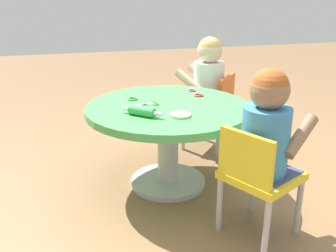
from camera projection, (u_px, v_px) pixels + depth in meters
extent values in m
plane|color=olive|center=(168.00, 183.00, 2.29)|extent=(10.00, 10.00, 0.00)
cylinder|color=silver|center=(168.00, 181.00, 2.28)|extent=(0.44, 0.44, 0.03)
cylinder|color=silver|center=(168.00, 149.00, 2.21)|extent=(0.12, 0.12, 0.45)
cylinder|color=#4CB259|center=(168.00, 109.00, 2.13)|extent=(0.91, 0.91, 0.04)
cylinder|color=#B7B7BC|center=(299.00, 206.00, 1.79)|extent=(0.03, 0.03, 0.28)
cylinder|color=#B7B7BC|center=(253.00, 186.00, 1.97)|extent=(0.03, 0.03, 0.28)
cylinder|color=#B7B7BC|center=(266.00, 229.00, 1.62)|extent=(0.03, 0.03, 0.28)
cylinder|color=#B7B7BC|center=(219.00, 204.00, 1.81)|extent=(0.03, 0.03, 0.28)
cube|color=yellow|center=(262.00, 175.00, 1.74)|extent=(0.40, 0.40, 0.04)
cube|color=yellow|center=(245.00, 158.00, 1.61)|extent=(0.25, 0.14, 0.22)
cube|color=#3F4772|center=(262.00, 175.00, 1.74)|extent=(0.36, 0.37, 0.04)
cylinder|color=#3F8CCC|center=(265.00, 140.00, 1.68)|extent=(0.21, 0.21, 0.30)
sphere|color=#997051|center=(270.00, 90.00, 1.61)|extent=(0.17, 0.17, 0.17)
sphere|color=#B25926|center=(270.00, 87.00, 1.60)|extent=(0.16, 0.16, 0.16)
cylinder|color=#997051|center=(300.00, 136.00, 1.66)|extent=(0.15, 0.21, 0.17)
cylinder|color=#997051|center=(258.00, 124.00, 1.82)|extent=(0.15, 0.21, 0.17)
cylinder|color=#B7B7BC|center=(197.00, 120.00, 2.94)|extent=(0.03, 0.03, 0.28)
cylinder|color=#B7B7BC|center=(183.00, 131.00, 2.72)|extent=(0.03, 0.03, 0.28)
cylinder|color=#B7B7BC|center=(230.00, 125.00, 2.83)|extent=(0.03, 0.03, 0.28)
cylinder|color=#B7B7BC|center=(218.00, 137.00, 2.61)|extent=(0.03, 0.03, 0.28)
cube|color=orange|center=(208.00, 107.00, 2.72)|extent=(0.42, 0.42, 0.04)
cube|color=orange|center=(227.00, 92.00, 2.62)|extent=(0.22, 0.20, 0.22)
cube|color=#3F4772|center=(208.00, 107.00, 2.72)|extent=(0.38, 0.38, 0.04)
cylinder|color=white|center=(209.00, 84.00, 2.66)|extent=(0.21, 0.21, 0.30)
sphere|color=beige|center=(210.00, 51.00, 2.58)|extent=(0.17, 0.17, 0.17)
sphere|color=tan|center=(210.00, 49.00, 2.58)|extent=(0.16, 0.16, 0.16)
cylinder|color=beige|center=(201.00, 76.00, 2.79)|extent=(0.18, 0.20, 0.17)
cylinder|color=beige|center=(189.00, 82.00, 2.60)|extent=(0.18, 0.20, 0.17)
cylinder|color=green|center=(142.00, 111.00, 1.94)|extent=(0.13, 0.14, 0.05)
cylinder|color=white|center=(127.00, 109.00, 1.98)|extent=(0.05, 0.05, 0.02)
cylinder|color=white|center=(158.00, 114.00, 1.90)|extent=(0.05, 0.05, 0.02)
cube|color=silver|center=(145.00, 105.00, 2.12)|extent=(0.05, 0.11, 0.01)
cube|color=silver|center=(145.00, 105.00, 2.12)|extent=(0.02, 0.11, 0.01)
torus|color=green|center=(154.00, 103.00, 2.16)|extent=(0.04, 0.04, 0.01)
torus|color=green|center=(156.00, 104.00, 2.13)|extent=(0.04, 0.04, 0.01)
cylinder|color=#B2E58C|center=(180.00, 115.00, 1.94)|extent=(0.11, 0.11, 0.01)
torus|color=red|center=(199.00, 95.00, 2.30)|extent=(0.06, 0.06, 0.01)
torus|color=#4CB259|center=(133.00, 99.00, 2.23)|extent=(0.06, 0.06, 0.01)
torus|color=#D83FA5|center=(192.00, 90.00, 2.41)|extent=(0.05, 0.05, 0.01)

